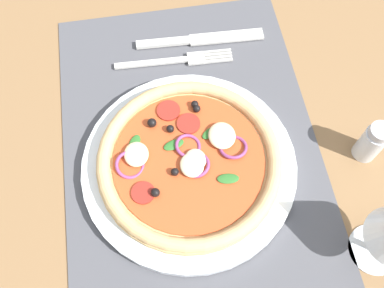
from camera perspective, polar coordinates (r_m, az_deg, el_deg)
ground_plane at (r=60.83cm, az=-0.15°, el=-0.82°), size 190.00×140.00×2.40cm
placemat at (r=59.57cm, az=-0.16°, el=-0.25°), size 50.42×35.04×0.40cm
plate at (r=57.32cm, az=-0.38°, el=-2.94°), size 28.49×28.49×1.43cm
pizza at (r=55.69cm, az=-0.41°, el=-2.16°), size 24.12×24.12×2.55cm
fork at (r=66.75cm, az=-1.54°, el=11.10°), size 2.44×18.05×0.44cm
knife at (r=69.17cm, az=1.27°, el=13.74°), size 2.57×20.05×0.62cm
pepper_shaker at (r=61.19cm, az=22.77°, el=0.23°), size 3.20×3.20×6.70cm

